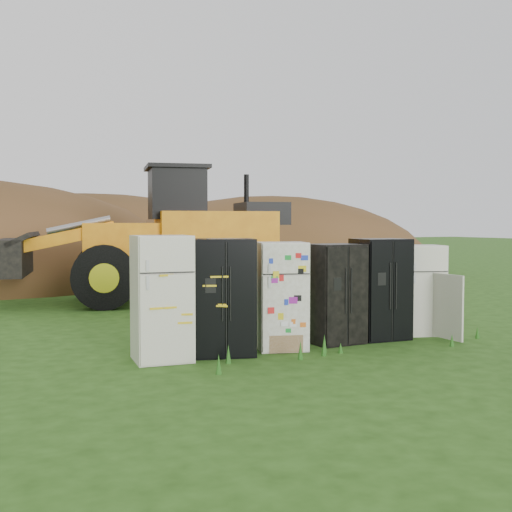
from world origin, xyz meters
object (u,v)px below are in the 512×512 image
(fridge_black_right, at_px, (380,289))
(fridge_sticker, at_px, (281,296))
(fridge_black_side, at_px, (223,297))
(fridge_open_door, at_px, (421,290))
(fridge_dark_mid, at_px, (335,294))
(fridge_leftmost, at_px, (162,298))
(wheel_loader, at_px, (143,234))

(fridge_black_right, bearing_deg, fridge_sticker, -173.70)
(fridge_black_side, relative_size, fridge_open_door, 1.10)
(fridge_black_side, bearing_deg, fridge_sticker, 15.44)
(fridge_sticker, xyz_separation_m, fridge_open_door, (2.90, 0.08, -0.05))
(fridge_black_side, bearing_deg, fridge_dark_mid, 17.11)
(fridge_leftmost, relative_size, fridge_black_side, 1.03)
(fridge_leftmost, relative_size, fridge_dark_mid, 1.10)
(fridge_leftmost, xyz_separation_m, fridge_black_right, (3.92, 0.00, -0.05))
(fridge_leftmost, distance_m, fridge_sticker, 1.96)
(fridge_open_door, bearing_deg, fridge_black_side, -158.85)
(fridge_black_side, distance_m, wheel_loader, 6.86)
(fridge_black_right, bearing_deg, fridge_leftmost, -174.77)
(wheel_loader, bearing_deg, fridge_open_door, -52.07)
(fridge_sticker, relative_size, fridge_dark_mid, 1.03)
(fridge_dark_mid, bearing_deg, fridge_open_door, -0.50)
(fridge_leftmost, height_order, fridge_black_side, fridge_leftmost)
(fridge_open_door, bearing_deg, fridge_black_right, -157.40)
(fridge_black_right, distance_m, fridge_open_door, 0.94)
(fridge_dark_mid, relative_size, wheel_loader, 0.23)
(fridge_black_right, height_order, wheel_loader, wheel_loader)
(fridge_black_side, xyz_separation_m, wheel_loader, (0.75, 6.76, 0.83))
(fridge_black_right, bearing_deg, fridge_dark_mid, -175.38)
(fridge_dark_mid, xyz_separation_m, fridge_open_door, (1.86, 0.03, -0.02))
(fridge_open_door, bearing_deg, fridge_dark_mid, -158.87)
(fridge_open_door, relative_size, wheel_loader, 0.23)
(fridge_leftmost, xyz_separation_m, wheel_loader, (1.70, 6.74, 0.81))
(fridge_black_side, relative_size, wheel_loader, 0.25)
(fridge_dark_mid, height_order, fridge_black_right, fridge_black_right)
(fridge_dark_mid, xyz_separation_m, wheel_loader, (-1.30, 6.73, 0.89))
(fridge_open_door, bearing_deg, fridge_sticker, -158.27)
(fridge_black_right, bearing_deg, wheel_loader, 113.41)
(wheel_loader, bearing_deg, fridge_black_right, -59.05)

